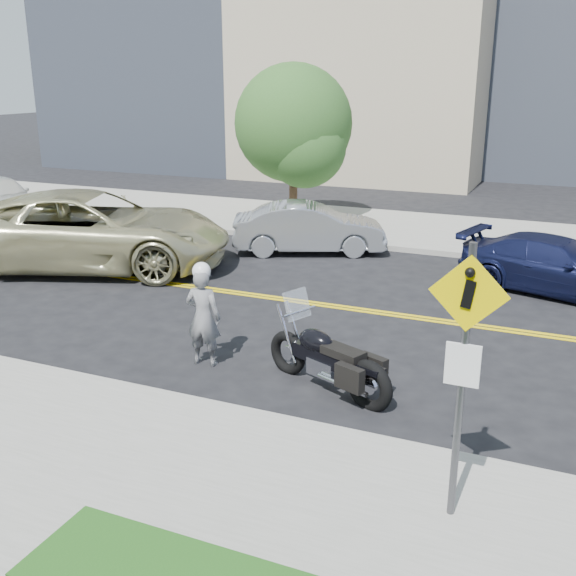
% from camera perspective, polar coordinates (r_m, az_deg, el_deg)
% --- Properties ---
extents(ground_plane, '(120.00, 120.00, 0.00)m').
position_cam_1_polar(ground_plane, '(14.42, 1.54, -1.24)').
color(ground_plane, black).
rests_on(ground_plane, ground).
extents(sidewalk_near, '(60.00, 5.00, 0.15)m').
position_cam_1_polar(sidewalk_near, '(8.56, -18.24, -15.80)').
color(sidewalk_near, '#9E9B91').
rests_on(sidewalk_near, ground_plane).
extents(sidewalk_far, '(60.00, 5.00, 0.15)m').
position_cam_1_polar(sidewalk_far, '(21.30, 9.09, 4.98)').
color(sidewalk_far, '#9E9B91').
rests_on(sidewalk_far, ground_plane).
extents(pedestrian_sign, '(0.78, 0.08, 3.00)m').
position_cam_1_polar(pedestrian_sign, '(6.97, 14.62, -5.81)').
color(pedestrian_sign, '#4C4C51').
rests_on(pedestrian_sign, sidewalk_near).
extents(motorcyclist, '(0.64, 0.45, 1.78)m').
position_cam_1_polar(motorcyclist, '(11.20, -7.19, -2.22)').
color(motorcyclist, '#A8A8AD').
rests_on(motorcyclist, ground).
extents(motorcycle, '(2.48, 1.59, 1.45)m').
position_cam_1_polar(motorcycle, '(10.30, 3.41, -4.88)').
color(motorcycle, black).
rests_on(motorcycle, ground).
extents(suv, '(7.59, 5.38, 1.92)m').
position_cam_1_polar(suv, '(17.51, -16.43, 4.71)').
color(suv, '#BDB88A').
rests_on(suv, ground).
extents(parked_car_silver, '(4.34, 2.94, 1.35)m').
position_cam_1_polar(parked_car_silver, '(18.38, 1.81, 5.10)').
color(parked_car_silver, '#989B9F').
rests_on(parked_car_silver, ground).
extents(parked_car_blue, '(4.56, 2.79, 1.23)m').
position_cam_1_polar(parked_car_blue, '(16.05, 21.80, 1.75)').
color(parked_car_blue, '#151A41').
rests_on(parked_car_blue, ground).
extents(tree_far_a, '(3.69, 3.69, 5.05)m').
position_cam_1_polar(tree_far_a, '(21.69, 0.46, 13.75)').
color(tree_far_a, '#382619').
rests_on(tree_far_a, ground).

